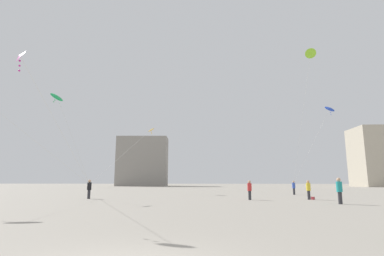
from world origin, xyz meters
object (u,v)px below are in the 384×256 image
(person_in_teal, at_px, (339,190))
(handbag_beside_flyer, at_px, (313,198))
(person_in_blue, at_px, (294,187))
(kite_emerald_diamond, at_px, (57,97))
(person_in_black, at_px, (89,188))
(kite_amber_diamond, at_px, (150,130))
(kite_lime_diamond, at_px, (310,54))
(person_in_yellow, at_px, (308,189))
(building_left_hall, at_px, (143,161))
(kite_magenta_diamond, at_px, (24,64))
(kite_cobalt_diamond, at_px, (330,109))
(person_in_red, at_px, (250,189))

(person_in_teal, relative_size, handbag_beside_flyer, 5.74)
(person_in_teal, xyz_separation_m, handbag_beside_flyer, (-0.22, 5.05, -0.89))
(person_in_teal, distance_m, handbag_beside_flyer, 5.13)
(person_in_blue, xyz_separation_m, kite_emerald_diamond, (-24.03, -10.13, 8.47))
(person_in_black, relative_size, kite_amber_diamond, 0.13)
(person_in_black, distance_m, kite_lime_diamond, 27.01)
(handbag_beside_flyer, bearing_deg, person_in_yellow, -164.05)
(kite_lime_diamond, bearing_deg, building_left_hall, 118.47)
(person_in_black, relative_size, handbag_beside_flyer, 5.38)
(kite_magenta_diamond, bearing_deg, person_in_yellow, 36.26)
(person_in_teal, distance_m, kite_magenta_diamond, 21.31)
(person_in_blue, distance_m, handbag_beside_flyer, 9.15)
(kite_amber_diamond, bearing_deg, person_in_teal, -45.70)
(person_in_black, xyz_separation_m, kite_emerald_diamond, (-3.20, -0.93, 8.41))
(kite_amber_diamond, distance_m, building_left_hall, 52.29)
(person_in_yellow, distance_m, kite_magenta_diamond, 23.25)
(person_in_yellow, relative_size, kite_cobalt_diamond, 0.18)
(kite_magenta_diamond, distance_m, handbag_beside_flyer, 23.81)
(person_in_black, xyz_separation_m, kite_magenta_diamond, (1.61, -13.17, 6.53))
(person_in_teal, distance_m, kite_lime_diamond, 17.52)
(person_in_red, relative_size, person_in_blue, 1.03)
(person_in_black, height_order, handbag_beside_flyer, person_in_black)
(person_in_yellow, xyz_separation_m, person_in_blue, (1.24, 9.18, -0.03))
(kite_lime_diamond, bearing_deg, kite_emerald_diamond, -167.38)
(person_in_yellow, bearing_deg, kite_cobalt_diamond, 139.78)
(person_in_black, distance_m, handbag_beside_flyer, 19.96)
(kite_amber_diamond, bearing_deg, person_in_blue, -11.34)
(kite_magenta_diamond, height_order, handbag_beside_flyer, kite_magenta_diamond)
(building_left_hall, bearing_deg, kite_lime_diamond, -61.53)
(kite_amber_diamond, bearing_deg, person_in_black, -102.62)
(person_in_black, bearing_deg, building_left_hall, -55.03)
(kite_amber_diamond, height_order, building_left_hall, building_left_hall)
(person_in_yellow, bearing_deg, person_in_black, -95.27)
(kite_emerald_diamond, bearing_deg, kite_cobalt_diamond, 17.70)
(person_in_red, distance_m, kite_amber_diamond, 19.24)
(person_in_black, xyz_separation_m, kite_lime_diamond, (22.29, 4.77, 14.49))
(kite_lime_diamond, xyz_separation_m, kite_cobalt_diamond, (2.98, 3.38, -5.44))
(person_in_blue, relative_size, kite_lime_diamond, 0.11)
(person_in_black, xyz_separation_m, kite_amber_diamond, (2.87, 12.80, 7.47))
(kite_amber_diamond, xyz_separation_m, building_left_hall, (-12.46, 50.78, -1.01))
(kite_emerald_diamond, bearing_deg, kite_amber_diamond, 66.16)
(person_in_yellow, xyz_separation_m, kite_amber_diamond, (-16.73, 12.78, 7.50))
(person_in_red, distance_m, person_in_black, 14.42)
(kite_lime_diamond, bearing_deg, person_in_red, -145.54)
(kite_lime_diamond, xyz_separation_m, kite_emerald_diamond, (-25.49, -5.71, -6.08))
(kite_magenta_diamond, bearing_deg, person_in_blue, 49.33)
(kite_amber_diamond, height_order, kite_cobalt_diamond, kite_cobalt_diamond)
(person_in_yellow, relative_size, person_in_black, 0.97)
(kite_amber_diamond, bearing_deg, kite_cobalt_diamond, -11.72)
(kite_emerald_diamond, bearing_deg, building_left_hall, 95.66)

